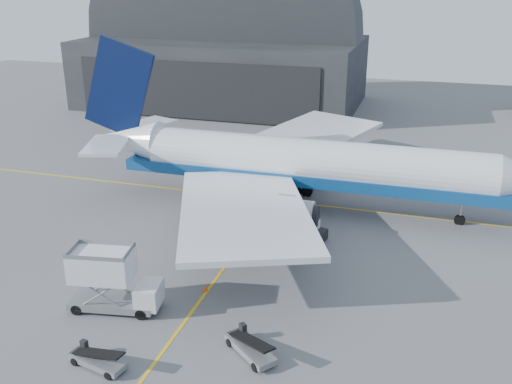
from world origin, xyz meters
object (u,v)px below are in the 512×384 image
(airliner, at_px, (296,163))
(belt_loader_b, at_px, (250,347))
(catering_truck, at_px, (111,281))
(belt_loader_a, at_px, (97,360))
(pushback_tug, at_px, (303,232))

(airliner, height_order, belt_loader_b, airliner)
(catering_truck, distance_m, belt_loader_b, 11.76)
(catering_truck, bearing_deg, belt_loader_b, -20.62)
(airliner, bearing_deg, belt_loader_a, -101.26)
(airliner, height_order, belt_loader_a, airliner)
(airliner, distance_m, belt_loader_b, 26.27)
(catering_truck, xyz_separation_m, belt_loader_a, (2.45, -6.23, -1.87))
(catering_truck, bearing_deg, belt_loader_a, -78.14)
(catering_truck, distance_m, belt_loader_a, 6.95)
(catering_truck, height_order, belt_loader_a, catering_truck)
(pushback_tug, xyz_separation_m, belt_loader_a, (-8.52, -21.92, -0.27))
(pushback_tug, distance_m, belt_loader_a, 23.52)
(airliner, relative_size, belt_loader_b, 11.84)
(airliner, distance_m, catering_truck, 25.08)
(belt_loader_b, bearing_deg, airliner, 135.82)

